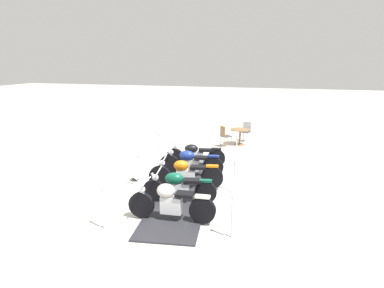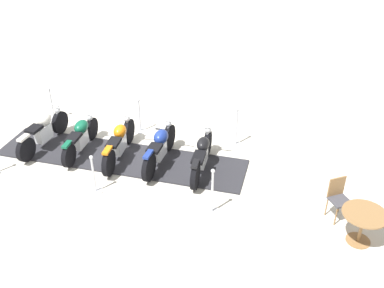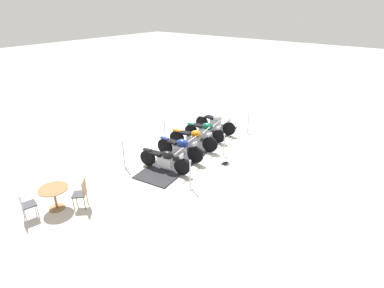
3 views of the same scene
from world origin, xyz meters
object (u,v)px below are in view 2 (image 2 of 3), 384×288
(stanchion_right_mid, at_px, (140,121))
(stanchion_left_front, at_px, (212,199))
(motorcycle_cream, at_px, (44,130))
(info_placard, at_px, (161,127))
(stanchion_left_mid, at_px, (94,181))
(motorcycle_copper, at_px, (119,141))
(stanchion_right_rear, at_px, (53,109))
(cafe_table, at_px, (363,220))
(stanchion_right_front, at_px, (236,132))
(motorcycle_black, at_px, (202,154))
(motorcycle_navy, at_px, (160,146))
(cafe_chair_across_table, at_px, (338,196))
(motorcycle_forest, at_px, (81,136))

(stanchion_right_mid, bearing_deg, stanchion_left_front, -38.76)
(motorcycle_cream, xyz_separation_m, info_placard, (2.48, 2.11, -0.46))
(stanchion_left_mid, height_order, info_placard, stanchion_left_mid)
(motorcycle_cream, bearing_deg, info_placard, -53.41)
(motorcycle_copper, height_order, stanchion_right_rear, stanchion_right_rear)
(cafe_table, bearing_deg, stanchion_right_mid, 160.23)
(motorcycle_cream, height_order, stanchion_left_mid, stanchion_left_mid)
(motorcycle_copper, bearing_deg, stanchion_right_front, -66.95)
(motorcycle_black, xyz_separation_m, stanchion_right_rear, (-5.17, 0.76, -0.14))
(motorcycle_copper, relative_size, stanchion_left_mid, 2.23)
(stanchion_right_mid, distance_m, info_placard, 0.68)
(stanchion_left_mid, bearing_deg, motorcycle_navy, 61.83)
(motorcycle_copper, bearing_deg, info_placard, -21.33)
(motorcycle_navy, bearing_deg, motorcycle_black, -88.75)
(stanchion_right_mid, height_order, cafe_chair_across_table, stanchion_right_mid)
(info_placard, relative_size, cafe_chair_across_table, 0.36)
(info_placard, height_order, cafe_chair_across_table, cafe_chair_across_table)
(motorcycle_copper, xyz_separation_m, stanchion_right_front, (2.59, 1.83, -0.10))
(stanchion_right_rear, xyz_separation_m, info_placard, (3.28, 0.76, -0.29))
(motorcycle_copper, xyz_separation_m, stanchion_right_mid, (-0.20, 1.44, -0.15))
(motorcycle_navy, xyz_separation_m, stanchion_right_mid, (-1.29, 1.28, -0.17))
(motorcycle_cream, relative_size, cafe_table, 2.46)
(motorcycle_cream, distance_m, stanchion_left_mid, 2.69)
(motorcycle_cream, bearing_deg, cafe_table, -97.38)
(motorcycle_black, distance_m, cafe_table, 4.05)
(motorcycle_black, xyz_separation_m, stanchion_left_front, (0.81, -1.42, -0.11))
(motorcycle_black, xyz_separation_m, stanchion_left_mid, (-1.98, -1.80, -0.16))
(stanchion_left_mid, height_order, stanchion_right_front, stanchion_right_front)
(motorcycle_navy, xyz_separation_m, info_placard, (-0.80, 1.66, -0.46))
(motorcycle_copper, xyz_separation_m, stanchion_right_rear, (-2.98, 1.06, -0.15))
(motorcycle_navy, relative_size, stanchion_right_mid, 2.08)
(motorcycle_copper, xyz_separation_m, info_placard, (0.30, 1.82, -0.44))
(info_placard, bearing_deg, motorcycle_forest, -133.14)
(stanchion_left_front, xyz_separation_m, cafe_chair_across_table, (2.53, 0.92, 0.18))
(motorcycle_black, distance_m, info_placard, 2.46)
(motorcycle_navy, bearing_deg, stanchion_left_mid, 145.63)
(stanchion_left_mid, bearing_deg, stanchion_right_mid, 97.80)
(stanchion_right_mid, bearing_deg, info_placard, 37.24)
(motorcycle_navy, xyz_separation_m, cafe_chair_across_table, (4.43, -0.36, 0.03))
(motorcycle_black, relative_size, cafe_table, 2.44)
(cafe_chair_across_table, bearing_deg, motorcycle_navy, -137.14)
(motorcycle_black, relative_size, stanchion_right_rear, 2.06)
(stanchion_left_mid, distance_m, stanchion_right_front, 4.09)
(stanchion_right_mid, relative_size, stanchion_right_front, 0.93)
(motorcycle_forest, relative_size, stanchion_left_front, 1.77)
(stanchion_right_rear, xyz_separation_m, stanchion_right_mid, (2.79, 0.38, 0.01))
(motorcycle_black, distance_m, stanchion_right_mid, 2.65)
(stanchion_left_front, distance_m, stanchion_right_mid, 4.09)
(info_placard, bearing_deg, stanchion_right_rear, -174.83)
(stanchion_right_rear, bearing_deg, info_placard, 12.97)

